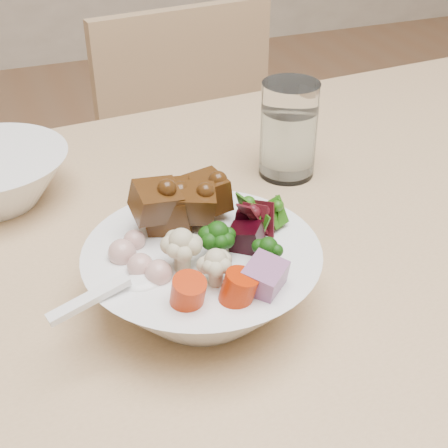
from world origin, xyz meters
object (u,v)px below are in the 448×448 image
object	(u,v)px
chair_far	(211,197)
water_glass	(288,134)
dining_table	(405,295)
food_bowl	(204,272)

from	to	relation	value
chair_far	water_glass	xyz separation A→B (m)	(-0.05, -0.41, 0.32)
chair_far	dining_table	bearing A→B (deg)	-96.44
dining_table	water_glass	xyz separation A→B (m)	(-0.06, 0.18, 0.12)
water_glass	food_bowl	bearing A→B (deg)	-132.45
chair_far	food_bowl	bearing A→B (deg)	-118.10
dining_table	water_glass	bearing A→B (deg)	105.36
chair_far	food_bowl	world-z (taller)	food_bowl
food_bowl	water_glass	size ratio (longest dim) A/B	1.77
chair_far	water_glass	bearing A→B (deg)	-104.57
food_bowl	water_glass	bearing A→B (deg)	47.55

